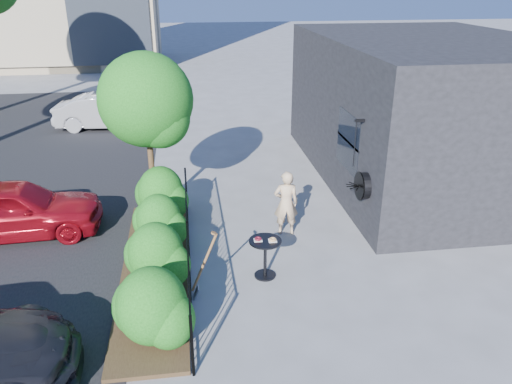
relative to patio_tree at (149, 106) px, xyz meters
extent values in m
plane|color=gray|center=(2.24, -2.76, -2.76)|extent=(120.00, 120.00, 0.00)
cube|color=black|center=(7.74, 1.74, -0.76)|extent=(6.00, 9.00, 4.00)
cube|color=black|center=(4.75, -0.36, -0.96)|extent=(0.04, 1.60, 1.40)
cube|color=black|center=(4.75, -0.36, -0.96)|extent=(0.05, 1.70, 0.06)
cylinder|color=black|center=(4.66, -1.86, -1.51)|extent=(0.18, 0.60, 0.60)
cylinder|color=black|center=(4.56, -1.86, -1.51)|extent=(0.03, 0.64, 0.64)
cube|color=black|center=(4.64, -1.36, -0.16)|extent=(0.25, 0.06, 0.06)
cylinder|color=black|center=(4.56, -1.36, -0.71)|extent=(0.02, 0.02, 1.05)
cylinder|color=black|center=(0.74, -5.76, -2.21)|extent=(0.05, 0.05, 1.10)
cylinder|color=black|center=(0.74, -2.76, -2.21)|extent=(0.05, 0.05, 1.10)
cylinder|color=black|center=(0.74, 0.24, -2.21)|extent=(0.05, 0.05, 1.10)
cube|color=black|center=(0.74, -2.76, -1.70)|extent=(0.03, 6.00, 0.03)
cube|color=black|center=(0.74, -2.76, -2.66)|extent=(0.03, 6.00, 0.03)
cylinder|color=black|center=(0.74, -5.66, -2.21)|extent=(0.02, 0.02, 1.04)
cylinder|color=black|center=(0.74, -5.46, -2.21)|extent=(0.02, 0.02, 1.04)
cylinder|color=black|center=(0.74, -5.26, -2.21)|extent=(0.02, 0.02, 1.04)
cylinder|color=black|center=(0.74, -5.06, -2.21)|extent=(0.02, 0.02, 1.04)
cylinder|color=black|center=(0.74, -4.86, -2.21)|extent=(0.02, 0.02, 1.04)
cylinder|color=black|center=(0.74, -4.66, -2.21)|extent=(0.02, 0.02, 1.04)
cylinder|color=black|center=(0.74, -4.46, -2.21)|extent=(0.02, 0.02, 1.04)
cylinder|color=black|center=(0.74, -4.26, -2.21)|extent=(0.02, 0.02, 1.04)
cylinder|color=black|center=(0.74, -4.06, -2.21)|extent=(0.02, 0.02, 1.04)
cylinder|color=black|center=(0.74, -3.86, -2.21)|extent=(0.02, 0.02, 1.04)
cylinder|color=black|center=(0.74, -3.66, -2.21)|extent=(0.02, 0.02, 1.04)
cylinder|color=black|center=(0.74, -3.46, -2.21)|extent=(0.02, 0.02, 1.04)
cylinder|color=black|center=(0.74, -3.26, -2.21)|extent=(0.02, 0.02, 1.04)
cylinder|color=black|center=(0.74, -3.06, -2.21)|extent=(0.02, 0.02, 1.04)
cylinder|color=black|center=(0.74, -2.86, -2.21)|extent=(0.02, 0.02, 1.04)
cylinder|color=black|center=(0.74, -2.66, -2.21)|extent=(0.02, 0.02, 1.04)
cylinder|color=black|center=(0.74, -2.46, -2.21)|extent=(0.02, 0.02, 1.04)
cylinder|color=black|center=(0.74, -2.26, -2.21)|extent=(0.02, 0.02, 1.04)
cylinder|color=black|center=(0.74, -2.06, -2.21)|extent=(0.02, 0.02, 1.04)
cylinder|color=black|center=(0.74, -1.86, -2.21)|extent=(0.02, 0.02, 1.04)
cylinder|color=black|center=(0.74, -1.66, -2.21)|extent=(0.02, 0.02, 1.04)
cylinder|color=black|center=(0.74, -1.46, -2.21)|extent=(0.02, 0.02, 1.04)
cylinder|color=black|center=(0.74, -1.26, -2.21)|extent=(0.02, 0.02, 1.04)
cylinder|color=black|center=(0.74, -1.06, -2.21)|extent=(0.02, 0.02, 1.04)
cylinder|color=black|center=(0.74, -0.86, -2.21)|extent=(0.02, 0.02, 1.04)
cylinder|color=black|center=(0.74, -0.66, -2.21)|extent=(0.02, 0.02, 1.04)
cylinder|color=black|center=(0.74, -0.46, -2.21)|extent=(0.02, 0.02, 1.04)
cylinder|color=black|center=(0.74, -0.26, -2.21)|extent=(0.02, 0.02, 1.04)
cylinder|color=black|center=(0.74, -0.06, -2.21)|extent=(0.02, 0.02, 1.04)
cylinder|color=black|center=(0.74, 0.14, -2.21)|extent=(0.02, 0.02, 1.04)
cube|color=#382616|center=(0.04, -2.76, -2.72)|extent=(1.30, 6.00, 0.08)
ellipsoid|color=#175A14|center=(0.14, -4.96, -2.06)|extent=(1.10, 1.10, 1.24)
ellipsoid|color=#175A14|center=(0.14, -3.36, -2.06)|extent=(1.10, 1.10, 1.24)
ellipsoid|color=#175A14|center=(0.14, -1.86, -2.06)|extent=(1.10, 1.10, 1.24)
ellipsoid|color=#175A14|center=(0.14, -0.46, -2.06)|extent=(1.10, 1.10, 1.24)
cylinder|color=#3F2B19|center=(-0.06, 0.04, -1.56)|extent=(0.14, 0.14, 2.40)
sphere|color=#175A14|center=(-0.06, 0.04, 0.08)|extent=(2.20, 2.20, 2.20)
sphere|color=#175A14|center=(0.24, -0.16, -0.25)|extent=(1.43, 1.43, 1.43)
cylinder|color=black|center=(2.23, -3.23, -1.97)|extent=(0.64, 0.64, 0.03)
cylinder|color=black|center=(2.23, -3.23, -2.37)|extent=(0.06, 0.06, 0.77)
cylinder|color=black|center=(2.23, -3.23, -2.75)|extent=(0.43, 0.43, 0.03)
cube|color=white|center=(2.09, -3.21, -1.95)|extent=(0.17, 0.17, 0.01)
cube|color=white|center=(2.36, -3.27, -1.95)|extent=(0.17, 0.17, 0.01)
torus|color=#520D10|center=(2.09, -3.21, -1.92)|extent=(0.14, 0.14, 0.05)
torus|color=#AE894A|center=(2.36, -3.27, -1.92)|extent=(0.14, 0.14, 0.05)
imported|color=tan|center=(2.98, -1.50, -1.99)|extent=(0.59, 0.41, 1.54)
cylinder|color=brown|center=(1.02, -3.78, -2.02)|extent=(0.53, 0.05, 1.18)
cube|color=gray|center=(0.83, -3.78, -2.66)|extent=(0.12, 0.18, 0.25)
cylinder|color=brown|center=(1.21, -3.78, -1.43)|extent=(0.10, 0.10, 0.07)
imported|color=maroon|center=(-3.18, -0.71, -2.10)|extent=(3.95, 1.76, 1.32)
imported|color=#ADADB2|center=(-2.15, 8.12, -2.10)|extent=(4.15, 1.73, 1.33)
camera|label=1|loc=(0.84, -11.62, 2.75)|focal=35.00mm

